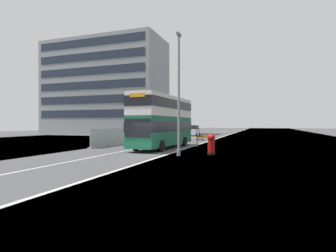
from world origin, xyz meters
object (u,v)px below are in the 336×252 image
double_decker_bus (163,121)px  car_receding_mid (194,131)px  lamppost_foreground (179,98)px  car_oncoming_near (177,132)px  roadworks_barrier (203,140)px  red_pillar_postbox (211,143)px

double_decker_bus → car_receding_mid: 28.17m
lamppost_foreground → car_oncoming_near: lamppost_foreground is taller
car_oncoming_near → lamppost_foreground: bearing=-72.2°
double_decker_bus → roadworks_barrier: bearing=30.8°
double_decker_bus → car_oncoming_near: (-4.28, 18.18, -1.65)m
lamppost_foreground → red_pillar_postbox: size_ratio=5.67×
car_oncoming_near → car_receding_mid: 9.67m
double_decker_bus → red_pillar_postbox: 7.16m
double_decker_bus → lamppost_foreground: size_ratio=1.18×
roadworks_barrier → lamppost_foreground: bearing=-91.6°
red_pillar_postbox → car_receding_mid: size_ratio=0.37×
lamppost_foreground → car_oncoming_near: bearing=107.8°
double_decker_bus → car_oncoming_near: bearing=103.2°
double_decker_bus → car_receding_mid: double_decker_bus is taller
roadworks_barrier → car_receding_mid: (-7.48, 25.72, 0.23)m
double_decker_bus → car_oncoming_near: 18.75m
lamppost_foreground → roadworks_barrier: 8.57m
red_pillar_postbox → car_receding_mid: bearing=106.5°
red_pillar_postbox → car_oncoming_near: size_ratio=0.39×
roadworks_barrier → car_oncoming_near: (-7.86, 16.05, 0.30)m
double_decker_bus → car_oncoming_near: size_ratio=2.62×
roadworks_barrier → car_oncoming_near: car_oncoming_near is taller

